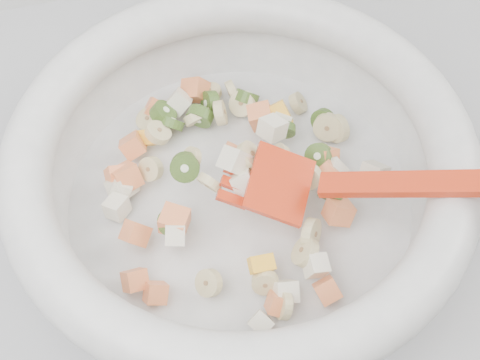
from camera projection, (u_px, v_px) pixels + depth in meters
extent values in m
cube|color=#999A9E|center=(219.00, 330.00, 1.04)|extent=(2.00, 0.60, 0.90)
cylinder|color=silver|center=(240.00, 203.00, 0.63)|extent=(0.33, 0.33, 0.02)
torus|color=silver|center=(240.00, 155.00, 0.56)|extent=(0.41, 0.41, 0.05)
cylinder|color=#CABE87|center=(328.00, 127.00, 0.64)|extent=(0.03, 0.03, 0.03)
cylinder|color=#CABE87|center=(305.00, 252.00, 0.56)|extent=(0.03, 0.04, 0.04)
cylinder|color=#CABE87|center=(242.00, 104.00, 0.66)|extent=(0.04, 0.03, 0.03)
cylinder|color=#CABE87|center=(198.00, 117.00, 0.65)|extent=(0.04, 0.03, 0.03)
cylinder|color=#CABE87|center=(265.00, 282.00, 0.56)|extent=(0.03, 0.02, 0.03)
cylinder|color=#CABE87|center=(232.00, 92.00, 0.68)|extent=(0.02, 0.03, 0.03)
cylinder|color=#CABE87|center=(277.00, 157.00, 0.60)|extent=(0.03, 0.03, 0.03)
cylinder|color=#CABE87|center=(298.00, 103.00, 0.67)|extent=(0.03, 0.03, 0.03)
cylinder|color=#CABE87|center=(151.00, 169.00, 0.61)|extent=(0.03, 0.03, 0.03)
cylinder|color=#CABE87|center=(158.00, 133.00, 0.63)|extent=(0.03, 0.03, 0.02)
cylinder|color=#CABE87|center=(210.00, 183.00, 0.58)|extent=(0.03, 0.02, 0.03)
cylinder|color=#CABE87|center=(306.00, 175.00, 0.59)|extent=(0.03, 0.03, 0.03)
cylinder|color=#CABE87|center=(220.00, 113.00, 0.65)|extent=(0.02, 0.03, 0.03)
cylinder|color=#CABE87|center=(311.00, 234.00, 0.57)|extent=(0.03, 0.03, 0.04)
cylinder|color=#CABE87|center=(210.00, 92.00, 0.68)|extent=(0.03, 0.03, 0.01)
cylinder|color=#CABE87|center=(209.00, 283.00, 0.55)|extent=(0.03, 0.03, 0.03)
cylinder|color=#CABE87|center=(284.00, 306.00, 0.55)|extent=(0.02, 0.03, 0.03)
cylinder|color=#CABE87|center=(148.00, 120.00, 0.66)|extent=(0.03, 0.04, 0.02)
cylinder|color=#CABE87|center=(249.00, 155.00, 0.58)|extent=(0.02, 0.03, 0.03)
cylinder|color=#CABE87|center=(191.00, 159.00, 0.60)|extent=(0.02, 0.02, 0.02)
cylinder|color=#CABE87|center=(337.00, 129.00, 0.65)|extent=(0.02, 0.03, 0.03)
cube|color=#F9704E|center=(175.00, 221.00, 0.57)|extent=(0.03, 0.03, 0.03)
cube|color=#F9704E|center=(126.00, 177.00, 0.61)|extent=(0.03, 0.04, 0.03)
cube|color=#F9704E|center=(339.00, 212.00, 0.59)|extent=(0.03, 0.03, 0.03)
cube|color=#F9704E|center=(195.00, 90.00, 0.68)|extent=(0.04, 0.03, 0.04)
cube|color=#F9704E|center=(278.00, 304.00, 0.55)|extent=(0.02, 0.03, 0.03)
cube|color=#F9704E|center=(156.00, 293.00, 0.55)|extent=(0.03, 0.02, 0.03)
cube|color=#F9704E|center=(116.00, 176.00, 0.61)|extent=(0.02, 0.02, 0.02)
cube|color=#F9704E|center=(135.00, 280.00, 0.56)|extent=(0.02, 0.03, 0.03)
cube|color=#F9704E|center=(328.00, 173.00, 0.60)|extent=(0.03, 0.03, 0.03)
cube|color=#F9704E|center=(233.00, 157.00, 0.59)|extent=(0.03, 0.03, 0.03)
cube|color=#F9704E|center=(326.00, 157.00, 0.62)|extent=(0.03, 0.03, 0.03)
cube|color=#F9704E|center=(133.00, 146.00, 0.63)|extent=(0.03, 0.03, 0.03)
cube|color=#F9704E|center=(156.00, 110.00, 0.67)|extent=(0.03, 0.03, 0.03)
cube|color=#F9704E|center=(135.00, 233.00, 0.58)|extent=(0.03, 0.03, 0.03)
cube|color=#F9704E|center=(327.00, 291.00, 0.55)|extent=(0.02, 0.03, 0.03)
cube|color=#F9704E|center=(261.00, 116.00, 0.65)|extent=(0.03, 0.02, 0.03)
cylinder|color=#6BA436|center=(163.00, 114.00, 0.65)|extent=(0.03, 0.03, 0.02)
cylinder|color=#6BA436|center=(247.00, 97.00, 0.67)|extent=(0.03, 0.03, 0.03)
cylinder|color=#6BA436|center=(210.00, 103.00, 0.67)|extent=(0.02, 0.04, 0.04)
cylinder|color=#6BA436|center=(331.00, 193.00, 0.60)|extent=(0.03, 0.03, 0.03)
cylinder|color=#6BA436|center=(185.00, 167.00, 0.59)|extent=(0.04, 0.03, 0.04)
cylinder|color=#6BA436|center=(323.00, 121.00, 0.65)|extent=(0.03, 0.03, 0.03)
cylinder|color=#6BA436|center=(319.00, 156.00, 0.61)|extent=(0.03, 0.04, 0.03)
cylinder|color=#6BA436|center=(200.00, 116.00, 0.65)|extent=(0.03, 0.03, 0.04)
cylinder|color=#6BA436|center=(171.00, 222.00, 0.57)|extent=(0.03, 0.03, 0.03)
cylinder|color=#6BA436|center=(283.00, 130.00, 0.64)|extent=(0.03, 0.02, 0.03)
cylinder|color=#6BA436|center=(172.00, 123.00, 0.65)|extent=(0.03, 0.03, 0.03)
cube|color=white|center=(243.00, 182.00, 0.57)|extent=(0.02, 0.02, 0.03)
cube|color=white|center=(333.00, 172.00, 0.61)|extent=(0.03, 0.03, 0.03)
cube|color=white|center=(117.00, 207.00, 0.60)|extent=(0.03, 0.03, 0.02)
cube|color=white|center=(373.00, 176.00, 0.62)|extent=(0.03, 0.03, 0.04)
cube|color=white|center=(285.00, 292.00, 0.55)|extent=(0.02, 0.03, 0.03)
cube|color=white|center=(261.00, 323.00, 0.54)|extent=(0.02, 0.03, 0.02)
cube|color=white|center=(272.00, 128.00, 0.62)|extent=(0.03, 0.03, 0.03)
cube|color=white|center=(122.00, 187.00, 0.61)|extent=(0.03, 0.03, 0.03)
cube|color=white|center=(316.00, 266.00, 0.56)|extent=(0.02, 0.02, 0.02)
cube|color=white|center=(178.00, 103.00, 0.66)|extent=(0.03, 0.03, 0.03)
cube|color=white|center=(282.00, 122.00, 0.64)|extent=(0.03, 0.03, 0.03)
cube|color=white|center=(122.00, 186.00, 0.61)|extent=(0.03, 0.03, 0.03)
cube|color=white|center=(175.00, 234.00, 0.57)|extent=(0.02, 0.03, 0.03)
cube|color=white|center=(235.00, 161.00, 0.57)|extent=(0.03, 0.03, 0.03)
cube|color=#FFA72E|center=(281.00, 114.00, 0.64)|extent=(0.02, 0.03, 0.03)
cube|color=#FFA72E|center=(270.00, 169.00, 0.58)|extent=(0.03, 0.03, 0.03)
cube|color=#FFA72E|center=(147.00, 138.00, 0.64)|extent=(0.03, 0.02, 0.02)
cube|color=#FFA72E|center=(262.00, 264.00, 0.55)|extent=(0.02, 0.02, 0.02)
cube|color=red|center=(279.00, 184.00, 0.57)|extent=(0.08, 0.08, 0.03)
cube|color=red|center=(243.00, 158.00, 0.59)|extent=(0.03, 0.02, 0.02)
cube|color=red|center=(239.00, 172.00, 0.58)|extent=(0.03, 0.02, 0.02)
cube|color=red|center=(236.00, 185.00, 0.57)|extent=(0.03, 0.02, 0.02)
cube|color=red|center=(232.00, 199.00, 0.56)|extent=(0.03, 0.02, 0.02)
cube|color=red|center=(440.00, 184.00, 0.52)|extent=(0.17, 0.10, 0.07)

